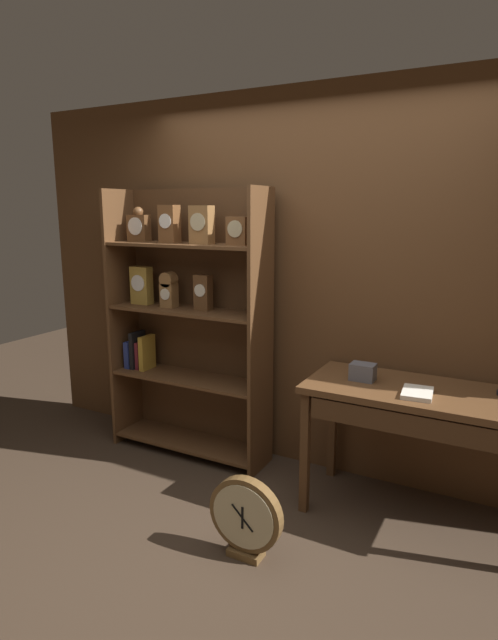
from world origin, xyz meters
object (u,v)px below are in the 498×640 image
object	(u,v)px
toolbox_small	(363,372)
open_repair_manual	(417,393)
round_clock_large	(246,517)
bookshelf	(186,320)
workbench	(421,408)

from	to	relation	value
toolbox_small	open_repair_manual	xyz separation A→B (m)	(0.34, -0.11, -0.04)
toolbox_small	round_clock_large	size ratio (longest dim) A/B	0.32
bookshelf	round_clock_large	size ratio (longest dim) A/B	4.33
workbench	round_clock_large	size ratio (longest dim) A/B	2.92
bookshelf	toolbox_small	distance (m)	1.38
bookshelf	toolbox_small	world-z (taller)	bookshelf
toolbox_small	open_repair_manual	bearing A→B (deg)	-18.32
workbench	toolbox_small	bearing A→B (deg)	174.99
open_repair_manual	round_clock_large	bearing A→B (deg)	-141.21
workbench	open_repair_manual	bearing A→B (deg)	-98.58
bookshelf	workbench	size ratio (longest dim) A/B	1.48
bookshelf	workbench	distance (m)	1.75
bookshelf	round_clock_large	world-z (taller)	bookshelf
toolbox_small	round_clock_large	distance (m)	1.08
round_clock_large	bookshelf	bearing A→B (deg)	137.26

